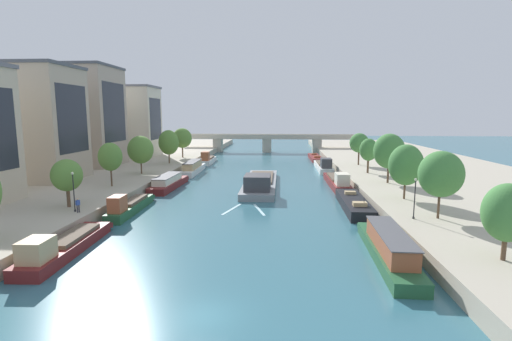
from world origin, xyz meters
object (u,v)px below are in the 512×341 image
Objects in this scene: moored_boat_right_far at (315,158)px; tree_left_midway at (67,175)px; moored_boat_left_downstream at (193,168)px; tree_right_far at (359,143)px; tree_left_past_mid at (169,142)px; moored_boat_left_lone at (169,183)px; moored_boat_left_far at (64,246)px; tree_right_distant at (389,151)px; moored_boat_right_midway at (388,247)px; tree_right_midway at (406,165)px; barge_midriver at (260,182)px; tree_left_distant at (182,138)px; moored_boat_left_gap_after at (208,160)px; moored_boat_right_near at (354,203)px; moored_boat_right_upstream at (337,181)px; person_on_quay at (78,204)px; moored_boat_right_downstream at (323,166)px; tree_right_past_mid at (369,150)px; tree_left_by_lamp at (141,150)px; bridge_far at (267,141)px; moored_boat_left_near at (130,206)px; lamppost_left_bank at (74,190)px; tree_right_by_lamp at (441,174)px; tree_right_third at (507,213)px; lamppost_right_bank at (415,197)px.

tree_left_midway reaches higher than moored_boat_right_far.
tree_right_far reaches higher than moored_boat_left_downstream.
moored_boat_left_lone is at bearing -73.84° from tree_left_past_mid.
tree_right_distant reaches higher than moored_boat_left_far.
moored_boat_right_midway is 2.27× the size of tree_right_midway.
tree_left_distant reaches higher than barge_midriver.
moored_boat_left_gap_after is 1.77× the size of tree_right_midway.
moored_boat_right_upstream is (0.09, 15.33, 0.21)m from moored_boat_right_near.
tree_right_far is 57.50m from person_on_quay.
barge_midriver is 1.55× the size of moored_boat_right_far.
tree_left_past_mid reaches higher than moored_boat_right_near.
tree_left_past_mid is (-34.07, -2.98, 5.26)m from moored_boat_right_downstream.
barge_midriver is 1.68× the size of moored_boat_right_near.
moored_boat_right_upstream is 2.60× the size of tree_right_past_mid.
tree_left_by_lamp is 27.76m from person_on_quay.
moored_boat_right_upstream is at bearing -76.38° from bridge_far.
moored_boat_left_far is 14.43m from moored_boat_left_near.
moored_boat_left_lone is at bearing 177.47° from tree_right_distant.
tree_right_midway is at bearing 9.72° from tree_left_midway.
tree_right_past_mid is (41.24, 3.58, -0.09)m from tree_left_by_lamp.
person_on_quay is at bearing -86.79° from tree_left_past_mid.
moored_boat_right_midway is 60.30m from tree_left_past_mid.
tree_right_past_mid reaches higher than person_on_quay.
bridge_far is (-14.27, 58.87, 2.76)m from moored_boat_right_upstream.
moored_boat_left_far is 1.07× the size of moored_boat_left_near.
moored_boat_right_downstream is at bearing 90.58° from moored_boat_right_upstream.
moored_boat_left_far is at bearing -130.35° from moored_boat_right_upstream.
tree_right_by_lamp is at bearing -0.28° from lamppost_left_bank.
tree_left_distant is 46.41m from tree_right_past_mid.
moored_boat_right_far is 24.58m from bridge_far.
tree_right_far is (34.95, -12.49, 5.33)m from moored_boat_left_gap_after.
barge_midriver is at bearing -45.58° from moored_boat_left_downstream.
moored_boat_left_downstream is (0.62, 47.16, 0.26)m from moored_boat_left_far.
tree_right_far is at bearing -19.66° from moored_boat_left_gap_after.
moored_boat_right_midway is 71.91m from moored_boat_right_far.
moored_boat_right_near is 35.47m from tree_left_midway.
barge_midriver reaches higher than moored_boat_right_near.
moored_boat_right_far is 24.03m from tree_right_far.
moored_boat_right_midway is at bearing -105.08° from tree_right_distant.
moored_boat_left_gap_after is 2.79× the size of lamppost_left_bank.
moored_boat_left_far is 2.39× the size of tree_right_third.
moored_boat_right_downstream is at bearing 114.31° from tree_right_past_mid.
tree_right_midway is (-0.56, 9.16, -0.29)m from tree_right_by_lamp.
moored_boat_right_far is 2.07× the size of tree_right_distant.
lamppost_right_bank reaches higher than moored_boat_left_lone.
moored_boat_right_midway is at bearing -90.83° from moored_boat_right_upstream.
moored_boat_left_near is 1.04× the size of moored_boat_left_gap_after.
lamppost_right_bank is at bearing -35.14° from tree_left_by_lamp.
tree_left_by_lamp reaches higher than moored_boat_left_downstream.
moored_boat_right_far is (27.77, 9.71, -0.42)m from moored_boat_left_gap_after.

